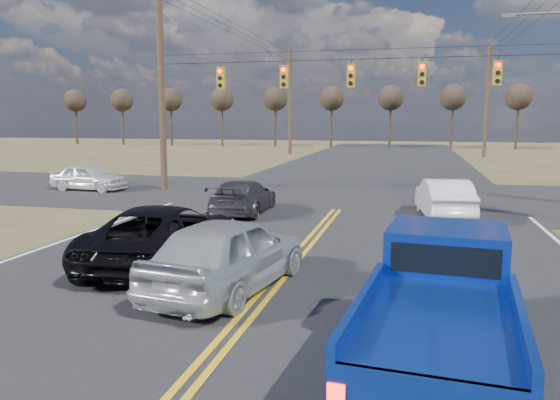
% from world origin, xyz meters
% --- Properties ---
extents(ground, '(160.00, 160.00, 0.00)m').
position_xyz_m(ground, '(0.00, 0.00, 0.00)').
color(ground, brown).
rests_on(ground, ground).
extents(road_main, '(14.00, 120.00, 0.02)m').
position_xyz_m(road_main, '(0.00, 10.00, 0.00)').
color(road_main, '#28282B').
rests_on(road_main, ground).
extents(road_cross, '(120.00, 12.00, 0.02)m').
position_xyz_m(road_cross, '(0.00, 18.00, 0.00)').
color(road_cross, '#28282B').
rests_on(road_cross, ground).
extents(signal_gantry, '(19.60, 4.83, 10.00)m').
position_xyz_m(signal_gantry, '(0.50, 17.79, 5.06)').
color(signal_gantry, '#473323').
rests_on(signal_gantry, ground).
extents(utility_poles, '(19.60, 58.32, 10.00)m').
position_xyz_m(utility_poles, '(0.00, 17.00, 5.23)').
color(utility_poles, '#473323').
rests_on(utility_poles, ground).
extents(treeline, '(87.00, 117.80, 7.40)m').
position_xyz_m(treeline, '(0.00, 26.96, 5.70)').
color(treeline, '#33261C').
rests_on(treeline, ground).
extents(pickup_truck, '(2.36, 5.13, 1.87)m').
position_xyz_m(pickup_truck, '(3.17, 0.78, 0.91)').
color(pickup_truck, black).
rests_on(pickup_truck, ground).
extents(silver_suv, '(2.56, 4.78, 1.55)m').
position_xyz_m(silver_suv, '(-0.80, 3.77, 0.77)').
color(silver_suv, '#AFB3B8').
rests_on(silver_suv, ground).
extents(black_suv, '(2.78, 5.38, 1.45)m').
position_xyz_m(black_suv, '(-2.95, 5.27, 0.72)').
color(black_suv, black).
rests_on(black_suv, ground).
extents(white_car_queue, '(1.98, 4.37, 1.39)m').
position_xyz_m(white_car_queue, '(3.85, 13.33, 0.70)').
color(white_car_queue, white).
rests_on(white_car_queue, ground).
extents(dgrey_car_queue, '(1.89, 4.32, 1.24)m').
position_xyz_m(dgrey_car_queue, '(-3.24, 12.51, 0.62)').
color(dgrey_car_queue, '#35343A').
rests_on(dgrey_car_queue, ground).
extents(cross_car_west, '(1.82, 3.87, 1.28)m').
position_xyz_m(cross_car_west, '(-12.47, 16.96, 0.64)').
color(cross_car_west, white).
rests_on(cross_car_west, ground).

